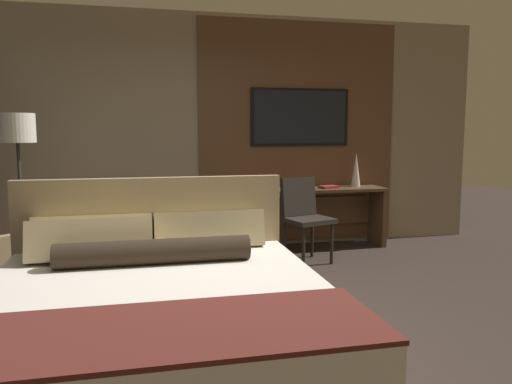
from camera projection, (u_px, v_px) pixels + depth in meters
name	position (u px, v px, depth m)	size (l,w,h in m)	color
ground_plane	(238.00, 329.00, 3.60)	(16.00, 16.00, 0.00)	#332823
wall_back_tv_panel	(212.00, 133.00, 5.98)	(7.20, 0.09, 2.80)	gray
bed	(156.00, 316.00, 3.00)	(2.03, 2.15, 1.07)	#33281E
desk	(303.00, 207.00, 6.08)	(1.99, 0.46, 0.73)	brown
tv	(300.00, 117.00, 6.12)	(1.24, 0.04, 0.70)	black
desk_chair	(304.00, 211.00, 5.44)	(0.57, 0.57, 0.92)	#28231E
floor_lamp	(18.00, 141.00, 4.79)	(0.34, 0.34, 1.59)	#282623
vase_tall	(356.00, 170.00, 6.26)	(0.12, 0.12, 0.41)	silver
book	(329.00, 187.00, 6.05)	(0.25, 0.20, 0.03)	maroon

